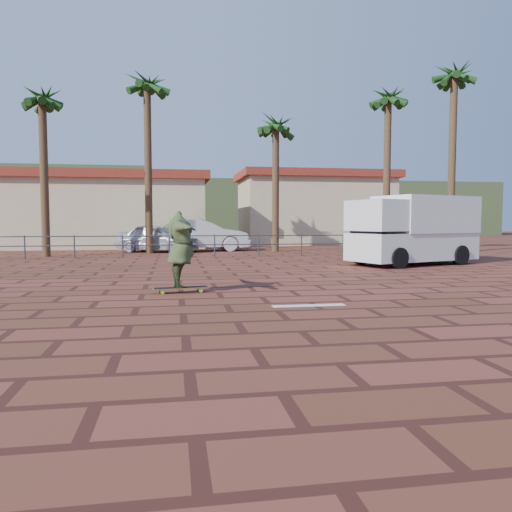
{
  "coord_description": "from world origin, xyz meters",
  "views": [
    {
      "loc": [
        -1.82,
        -10.26,
        1.6
      ],
      "look_at": [
        0.05,
        0.99,
        0.8
      ],
      "focal_mm": 35.0,
      "sensor_mm": 36.0,
      "label": 1
    }
  ],
  "objects_px": {
    "car_white": "(201,235)",
    "skateboarder": "(181,249)",
    "car_silver": "(157,238)",
    "campervan": "(414,229)",
    "longboard": "(181,288)"
  },
  "relations": [
    {
      "from": "car_white",
      "to": "skateboarder",
      "type": "bearing_deg",
      "value": 170.79
    },
    {
      "from": "car_silver",
      "to": "campervan",
      "type": "bearing_deg",
      "value": -107.19
    },
    {
      "from": "longboard",
      "to": "car_silver",
      "type": "bearing_deg",
      "value": 84.39
    },
    {
      "from": "skateboarder",
      "to": "longboard",
      "type": "bearing_deg",
      "value": -132.44
    },
    {
      "from": "campervan",
      "to": "car_silver",
      "type": "relative_size",
      "value": 1.22
    },
    {
      "from": "campervan",
      "to": "car_silver",
      "type": "height_order",
      "value": "campervan"
    },
    {
      "from": "skateboarder",
      "to": "car_white",
      "type": "xyz_separation_m",
      "value": [
        1.29,
        15.57,
        -0.13
      ]
    },
    {
      "from": "skateboarder",
      "to": "campervan",
      "type": "height_order",
      "value": "campervan"
    },
    {
      "from": "longboard",
      "to": "skateboarder",
      "type": "bearing_deg",
      "value": 144.16
    },
    {
      "from": "longboard",
      "to": "skateboarder",
      "type": "height_order",
      "value": "skateboarder"
    },
    {
      "from": "longboard",
      "to": "skateboarder",
      "type": "xyz_separation_m",
      "value": [
        -0.0,
        0.0,
        0.88
      ]
    },
    {
      "from": "car_silver",
      "to": "car_white",
      "type": "distance_m",
      "value": 2.31
    },
    {
      "from": "skateboarder",
      "to": "campervan",
      "type": "bearing_deg",
      "value": -71.04
    },
    {
      "from": "campervan",
      "to": "car_white",
      "type": "xyz_separation_m",
      "value": [
        -7.28,
        9.61,
        -0.48
      ]
    },
    {
      "from": "campervan",
      "to": "longboard",
      "type": "bearing_deg",
      "value": -164.4
    }
  ]
}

